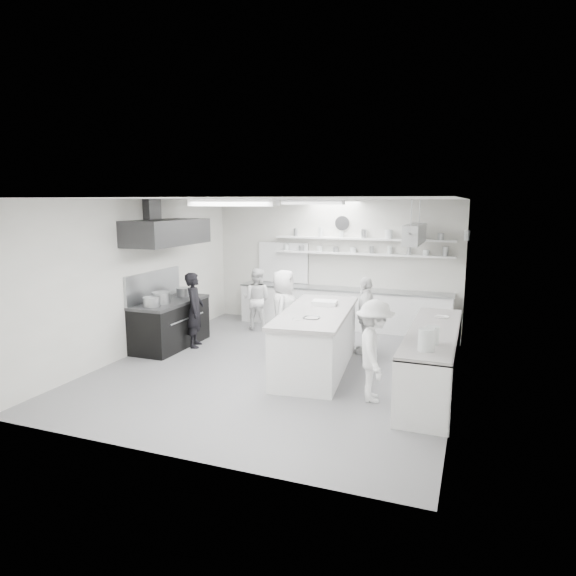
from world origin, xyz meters
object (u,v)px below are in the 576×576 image
(back_counter, at_px, (342,308))
(right_counter, at_px, (432,361))
(stove, at_px, (170,325))
(cook_back, at_px, (257,299))
(prep_island, at_px, (316,341))
(cook_stove, at_px, (195,310))

(back_counter, relative_size, right_counter, 1.52)
(stove, xyz_separation_m, right_counter, (5.25, -0.60, 0.02))
(back_counter, relative_size, cook_back, 3.48)
(stove, bearing_deg, prep_island, -5.08)
(cook_back, bearing_deg, prep_island, 132.01)
(stove, height_order, cook_back, cook_back)
(back_counter, distance_m, cook_stove, 3.58)
(right_counter, bearing_deg, stove, 173.48)
(back_counter, distance_m, cook_back, 2.04)
(stove, distance_m, right_counter, 5.28)
(back_counter, xyz_separation_m, prep_island, (0.33, -3.09, 0.05))
(right_counter, height_order, cook_stove, cook_stove)
(stove, relative_size, prep_island, 0.65)
(stove, xyz_separation_m, cook_stove, (0.48, 0.18, 0.32))
(back_counter, distance_m, prep_island, 3.11)
(back_counter, bearing_deg, prep_island, -83.81)
(back_counter, bearing_deg, stove, -136.01)
(right_counter, relative_size, cook_back, 2.29)
(right_counter, bearing_deg, cook_stove, 170.76)
(right_counter, xyz_separation_m, prep_island, (-2.02, 0.31, 0.04))
(stove, xyz_separation_m, back_counter, (2.90, 2.80, 0.01))
(stove, bearing_deg, cook_stove, 20.33)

